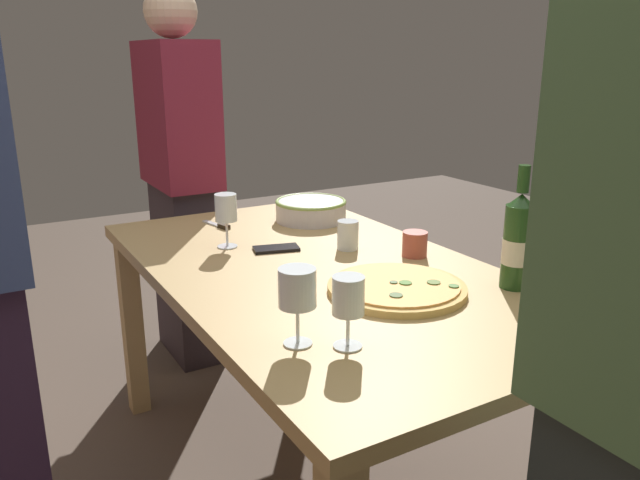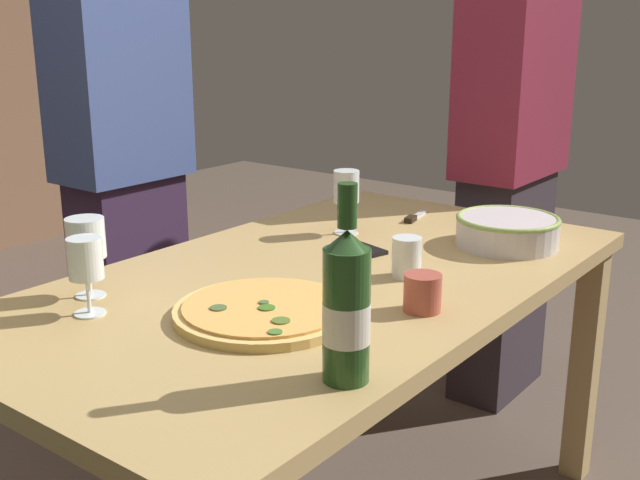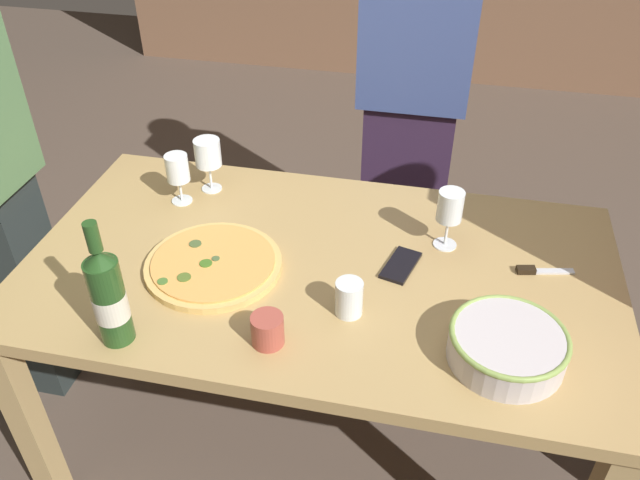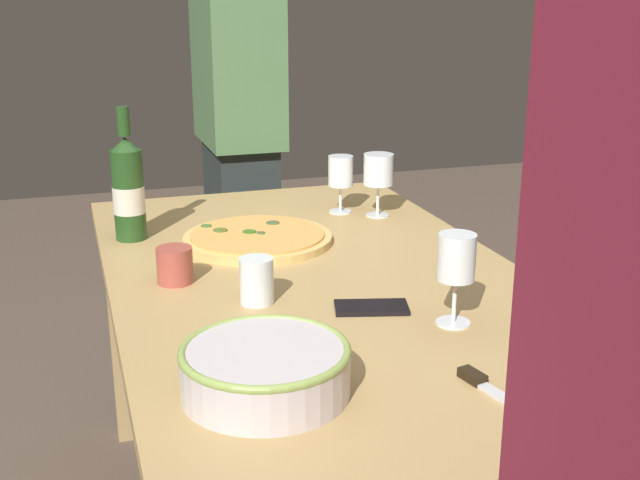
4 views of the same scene
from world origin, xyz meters
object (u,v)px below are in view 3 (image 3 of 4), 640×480
object	(u,v)px
pizza_knife	(537,271)
person_guest_left	(413,92)
serving_bowl	(507,345)
cup_ceramic	(349,298)
wine_bottle	(108,296)
wine_glass_by_bottle	(177,169)
dining_table	(320,290)
wine_glass_near_pizza	(208,155)
wine_glass_far_left	(450,209)
cup_amber	(268,330)
cell_phone	(401,265)
pizza	(213,264)

from	to	relation	value
pizza_knife	person_guest_left	distance (m)	0.91
serving_bowl	cup_ceramic	size ratio (longest dim) A/B	2.85
wine_bottle	wine_glass_by_bottle	distance (m)	0.59
dining_table	wine_glass_near_pizza	world-z (taller)	wine_glass_near_pizza
wine_glass_far_left	cup_ceramic	bearing A→B (deg)	-123.44
cup_amber	cell_phone	world-z (taller)	cup_amber
cup_amber	pizza_knife	bearing A→B (deg)	32.29
dining_table	cup_ceramic	xyz separation A→B (m)	(0.11, -0.17, 0.14)
pizza	wine_glass_near_pizza	size ratio (longest dim) A/B	2.12
pizza	cup_ceramic	distance (m)	0.40
dining_table	serving_bowl	distance (m)	0.56
pizza	wine_bottle	world-z (taller)	wine_bottle
dining_table	wine_glass_near_pizza	bearing A→B (deg)	144.32
dining_table	cell_phone	distance (m)	0.24
wine_bottle	cup_ceramic	distance (m)	0.56
cell_phone	person_guest_left	xyz separation A→B (m)	(-0.06, 0.85, 0.12)
wine_bottle	wine_glass_near_pizza	xyz separation A→B (m)	(-0.01, 0.67, -0.01)
dining_table	cup_ceramic	distance (m)	0.24
serving_bowl	cup_amber	size ratio (longest dim) A/B	3.43
serving_bowl	pizza_knife	bearing A→B (deg)	75.14
serving_bowl	person_guest_left	bearing A→B (deg)	106.25
pizza	wine_glass_far_left	world-z (taller)	wine_glass_far_left
pizza_knife	wine_bottle	bearing A→B (deg)	-154.90
dining_table	cup_amber	size ratio (longest dim) A/B	20.50
serving_bowl	wine_bottle	distance (m)	0.90
wine_glass_far_left	pizza_knife	xyz separation A→B (m)	(0.25, -0.07, -0.12)
wine_bottle	wine_glass_by_bottle	world-z (taller)	wine_bottle
person_guest_left	wine_glass_near_pizza	bearing A→B (deg)	-34.32
cup_amber	cell_phone	distance (m)	0.44
wine_glass_far_left	cup_ceramic	size ratio (longest dim) A/B	1.88
pizza	wine_glass_near_pizza	bearing A→B (deg)	110.72
wine_glass_near_pizza	cup_ceramic	xyz separation A→B (m)	(0.53, -0.47, -0.07)
pizza_knife	dining_table	bearing A→B (deg)	-170.96
person_guest_left	wine_glass_by_bottle	bearing A→B (deg)	-33.52
cell_phone	cup_amber	bearing A→B (deg)	66.79
cup_ceramic	wine_glass_far_left	bearing A→B (deg)	56.56
dining_table	cell_phone	world-z (taller)	cell_phone
dining_table	pizza_knife	size ratio (longest dim) A/B	10.35
wine_glass_near_pizza	dining_table	bearing A→B (deg)	-35.68
cup_ceramic	pizza_knife	size ratio (longest dim) A/B	0.61
cup_amber	wine_glass_far_left	bearing A→B (deg)	50.69
pizza	wine_glass_by_bottle	size ratio (longest dim) A/B	2.30
wine_glass_near_pizza	wine_glass_far_left	bearing A→B (deg)	-10.68
serving_bowl	cup_ceramic	xyz separation A→B (m)	(-0.38, 0.08, 0.00)
cup_ceramic	wine_bottle	bearing A→B (deg)	-158.77
wine_glass_far_left	cup_amber	bearing A→B (deg)	-129.31
pizza_knife	person_guest_left	world-z (taller)	person_guest_left
person_guest_left	pizza	bearing A→B (deg)	-14.25
wine_bottle	pizza_knife	world-z (taller)	wine_bottle
dining_table	wine_glass_far_left	xyz separation A→B (m)	(0.33, 0.16, 0.22)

